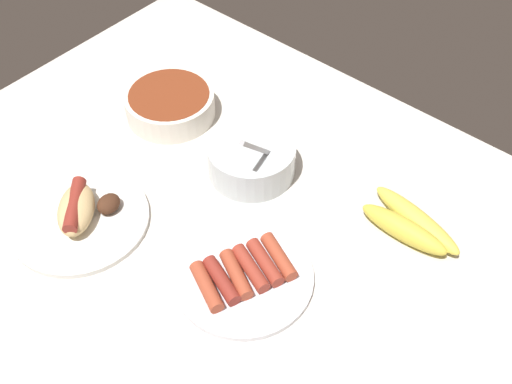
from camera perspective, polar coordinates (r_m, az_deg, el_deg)
The scene contains 6 objects.
ground_plane at distance 110.80cm, azimuth -1.86°, elevation -2.88°, with size 120.00×90.00×3.00cm, color silver.
bowl_chili at distance 127.51cm, azimuth -7.68°, elevation 7.83°, with size 17.55×17.55×5.29cm.
plate_hotdog_assembled at distance 112.01cm, azimuth -15.46°, elevation -1.97°, with size 23.69×23.69×5.61cm.
plate_sausages at distance 101.30cm, azimuth -1.12°, elevation -7.42°, with size 22.27×22.27×3.28cm.
bowl_coleslaw at distance 114.52cm, azimuth -0.41°, elevation 3.12°, with size 15.89×15.89×15.45cm.
banana_bunch at distance 109.54cm, azimuth 13.58°, elevation -2.83°, with size 18.74×9.17×3.78cm.
Camera 1 is at (47.72, -50.60, 84.74)cm, focal length 44.85 mm.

